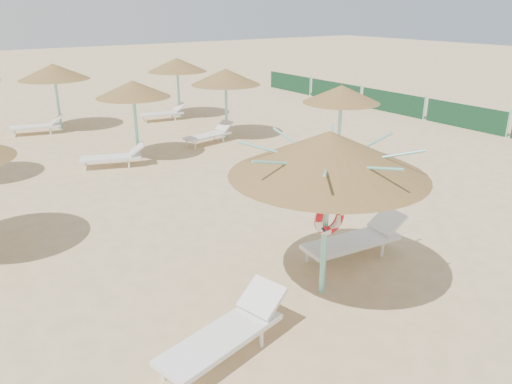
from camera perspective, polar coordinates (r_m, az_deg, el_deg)
ground at (r=9.52m, az=5.05°, el=-10.83°), size 120.00×120.00×0.00m
main_palapa at (r=8.38m, az=8.32°, el=4.31°), size 3.38×3.38×3.03m
lounger_main_a at (r=7.73m, az=-3.22°, el=-15.65°), size 2.32×1.18×0.81m
lounger_main_b at (r=10.63m, az=11.50°, el=-5.24°), size 2.34×0.92×0.83m
palapa_field at (r=18.19m, az=-17.14°, el=11.38°), size 14.42×13.47×2.71m
windbreak_fence at (r=25.54m, az=15.34°, el=9.83°), size 0.08×19.84×1.10m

